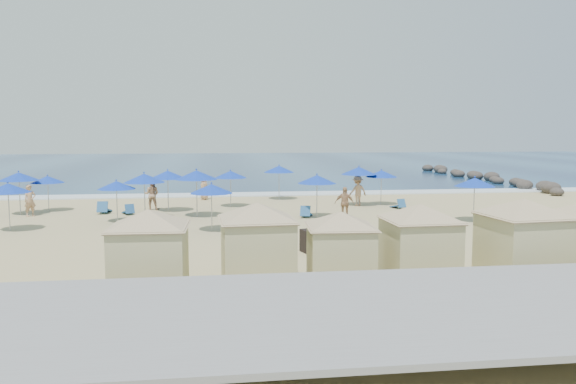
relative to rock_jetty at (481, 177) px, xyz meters
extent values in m
plane|color=tan|center=(-24.01, -24.90, -0.36)|extent=(160.00, 160.00, 0.00)
cube|color=navy|center=(-24.01, 30.10, -0.33)|extent=(160.00, 80.00, 0.06)
cube|color=white|center=(-24.01, -9.40, -0.32)|extent=(160.00, 2.50, 0.08)
cube|color=gray|center=(-24.01, -37.90, 0.19)|extent=(160.00, 2.20, 1.10)
cube|color=gray|center=(-24.01, -40.90, 0.80)|extent=(160.00, 4.00, 0.12)
ellipsoid|color=#2D2825|center=(-0.61, -12.90, -0.09)|extent=(1.00, 1.00, 0.65)
ellipsoid|color=#2D2825|center=(-0.13, -11.40, 0.05)|extent=(1.48, 1.48, 0.96)
ellipsoid|color=#2D2825|center=(0.35, -9.90, 0.02)|extent=(1.40, 1.40, 0.91)
ellipsoid|color=#2D2825|center=(-0.49, -8.40, 0.00)|extent=(1.32, 1.32, 0.86)
ellipsoid|color=#2D2825|center=(-0.01, -6.90, -0.02)|extent=(1.24, 1.24, 0.81)
ellipsoid|color=#2D2825|center=(0.47, -5.40, -0.04)|extent=(1.16, 1.16, 0.75)
ellipsoid|color=#2D2825|center=(-0.37, -3.90, -0.06)|extent=(1.08, 1.08, 0.70)
ellipsoid|color=#2D2825|center=(0.11, -2.40, -0.09)|extent=(1.00, 1.00, 0.65)
ellipsoid|color=#2D2825|center=(0.59, -0.90, 0.05)|extent=(1.48, 1.48, 0.96)
ellipsoid|color=#2D2825|center=(-0.25, 0.60, 0.02)|extent=(1.40, 1.40, 0.91)
ellipsoid|color=#2D2825|center=(0.23, 2.10, 0.00)|extent=(1.32, 1.32, 0.86)
ellipsoid|color=#2D2825|center=(-0.61, 3.60, -0.02)|extent=(1.24, 1.24, 0.81)
ellipsoid|color=#2D2825|center=(-0.13, 5.10, -0.04)|extent=(1.16, 1.16, 0.75)
ellipsoid|color=#2D2825|center=(0.35, 6.60, -0.06)|extent=(1.08, 1.08, 0.70)
ellipsoid|color=#2D2825|center=(-0.49, 8.10, -0.09)|extent=(1.00, 1.00, 0.65)
ellipsoid|color=#2D2825|center=(-0.01, 9.60, 0.05)|extent=(1.48, 1.48, 0.96)
ellipsoid|color=#2D2825|center=(0.47, 11.10, 0.02)|extent=(1.40, 1.40, 0.91)
ellipsoid|color=#2D2825|center=(-0.37, 12.60, 0.00)|extent=(1.32, 1.32, 0.86)
cube|color=black|center=(-21.59, -29.54, 0.08)|extent=(1.10, 1.10, 0.88)
cube|color=#C5BC87|center=(-27.25, -34.72, 0.64)|extent=(2.08, 2.08, 2.01)
cube|color=tan|center=(-27.25, -34.72, 1.64)|extent=(2.19, 2.19, 0.08)
pyramid|color=tan|center=(-27.25, -34.72, 2.14)|extent=(4.39, 4.39, 0.50)
cube|color=#C5BC87|center=(-24.16, -34.13, 0.67)|extent=(2.14, 2.14, 2.06)
cube|color=tan|center=(-24.16, -34.13, 1.69)|extent=(2.25, 2.25, 0.08)
pyramid|color=tan|center=(-24.16, -34.13, 2.21)|extent=(4.50, 4.50, 0.51)
cube|color=#C5BC87|center=(-21.72, -34.53, 0.56)|extent=(1.97, 1.97, 1.85)
cube|color=tan|center=(-21.72, -34.53, 1.49)|extent=(2.07, 2.07, 0.07)
pyramid|color=tan|center=(-21.72, -34.53, 1.95)|extent=(4.04, 4.04, 0.46)
cube|color=#C5BC87|center=(-19.21, -34.39, 0.63)|extent=(2.04, 2.04, 1.98)
cube|color=tan|center=(-19.21, -34.39, 1.62)|extent=(2.14, 2.14, 0.08)
pyramid|color=tan|center=(-19.21, -34.39, 2.11)|extent=(4.34, 4.34, 0.50)
cube|color=#C5BC87|center=(-16.11, -34.83, 0.70)|extent=(2.31, 2.31, 2.12)
cube|color=tan|center=(-16.11, -34.83, 1.75)|extent=(2.42, 2.42, 0.08)
pyramid|color=tan|center=(-16.11, -34.83, 2.28)|extent=(4.62, 4.62, 0.53)
cylinder|color=#A5A8AD|center=(-35.04, -16.37, 0.50)|extent=(0.05, 0.05, 1.72)
cone|color=#1035B4|center=(-35.04, -16.37, 1.52)|extent=(1.90, 1.90, 0.41)
sphere|color=#1035B4|center=(-35.04, -16.37, 1.77)|extent=(0.07, 0.07, 0.07)
cylinder|color=#A5A8AD|center=(-34.98, -22.96, 0.57)|extent=(0.05, 0.05, 1.86)
cone|color=#1035B4|center=(-34.98, -22.96, 1.67)|extent=(2.06, 2.06, 0.44)
sphere|color=#1035B4|center=(-34.98, -22.96, 1.94)|extent=(0.08, 0.08, 0.08)
cylinder|color=#A5A8AD|center=(-36.24, -17.56, 0.63)|extent=(0.05, 0.05, 1.98)
cone|color=#1035B4|center=(-36.24, -17.56, 1.80)|extent=(2.18, 2.18, 0.47)
sphere|color=#1035B4|center=(-36.24, -17.56, 2.08)|extent=(0.08, 0.08, 0.08)
cylinder|color=#A5A8AD|center=(-30.38, -21.04, 0.52)|extent=(0.05, 0.05, 1.76)
cone|color=#1035B4|center=(-30.38, -21.04, 1.57)|extent=(1.95, 1.95, 0.42)
sphere|color=#1035B4|center=(-30.38, -21.04, 1.82)|extent=(0.07, 0.07, 0.07)
cylinder|color=#A5A8AD|center=(-28.08, -17.36, 0.63)|extent=(0.05, 0.05, 1.98)
cone|color=#1035B4|center=(-28.08, -17.36, 1.80)|extent=(2.19, 2.19, 0.47)
sphere|color=#1035B4|center=(-28.08, -17.36, 2.08)|extent=(0.08, 0.08, 0.08)
cylinder|color=#A5A8AD|center=(-29.09, -20.09, 0.64)|extent=(0.05, 0.05, 2.01)
cone|color=#1035B4|center=(-29.09, -20.09, 1.83)|extent=(2.22, 2.22, 0.48)
sphere|color=#1035B4|center=(-29.09, -20.09, 2.12)|extent=(0.08, 0.08, 0.08)
cylinder|color=#A5A8AD|center=(-25.53, -24.33, 0.56)|extent=(0.05, 0.05, 1.84)
cone|color=#1035B4|center=(-25.53, -24.33, 1.65)|extent=(2.03, 2.03, 0.44)
sphere|color=#1035B4|center=(-25.53, -24.33, 1.91)|extent=(0.08, 0.08, 0.08)
cylinder|color=#A5A8AD|center=(-24.38, -15.80, 0.56)|extent=(0.05, 0.05, 1.85)
cone|color=#1035B4|center=(-24.38, -15.80, 1.66)|extent=(2.04, 2.04, 0.44)
sphere|color=#1035B4|center=(-24.38, -15.80, 1.93)|extent=(0.08, 0.08, 0.08)
cylinder|color=#A5A8AD|center=(-19.89, -20.90, 0.60)|extent=(0.05, 0.05, 1.92)
cone|color=#1035B4|center=(-19.89, -20.90, 1.73)|extent=(2.12, 2.12, 0.45)
sphere|color=#1035B4|center=(-19.89, -20.90, 2.01)|extent=(0.08, 0.08, 0.08)
cylinder|color=#A5A8AD|center=(-20.96, -12.44, 0.60)|extent=(0.05, 0.05, 1.92)
cone|color=#1035B4|center=(-20.96, -12.44, 1.74)|extent=(2.13, 2.13, 0.46)
sphere|color=#1035B4|center=(-20.96, -12.44, 2.02)|extent=(0.08, 0.08, 0.08)
cylinder|color=#A5A8AD|center=(-16.38, -16.41, 0.65)|extent=(0.05, 0.05, 2.03)
cone|color=#1035B4|center=(-16.38, -16.41, 1.85)|extent=(2.24, 2.24, 0.48)
sphere|color=#1035B4|center=(-16.38, -16.41, 2.15)|extent=(0.09, 0.09, 0.09)
cylinder|color=#A5A8AD|center=(-12.08, -23.32, 0.58)|extent=(0.05, 0.05, 1.89)
cone|color=#1035B4|center=(-12.08, -23.32, 1.71)|extent=(2.09, 2.09, 0.45)
sphere|color=#1035B4|center=(-12.08, -23.32, 1.98)|extent=(0.08, 0.08, 0.08)
cylinder|color=#A5A8AD|center=(-26.35, -19.69, 0.69)|extent=(0.06, 0.06, 2.11)
cone|color=#1035B4|center=(-26.35, -19.69, 1.95)|extent=(2.34, 2.34, 0.50)
sphere|color=#1035B4|center=(-26.35, -19.69, 2.25)|extent=(0.09, 0.09, 0.09)
cylinder|color=#A5A8AD|center=(-14.84, -16.14, 0.55)|extent=(0.05, 0.05, 1.83)
cone|color=#1035B4|center=(-14.84, -16.14, 1.64)|extent=(2.02, 2.02, 0.43)
sphere|color=#1035B4|center=(-14.84, -16.14, 1.90)|extent=(0.08, 0.08, 0.08)
cube|color=#26588D|center=(-31.66, -17.53, -0.19)|extent=(0.65, 1.29, 0.35)
cube|color=#26588D|center=(-31.68, -18.06, 0.06)|extent=(0.61, 0.37, 0.61)
cube|color=#26588D|center=(-30.26, -18.18, -0.22)|extent=(0.85, 1.18, 0.30)
cube|color=#26588D|center=(-30.10, -18.60, 0.00)|extent=(0.58, 0.45, 0.52)
cube|color=#26588D|center=(-24.52, -24.04, -0.21)|extent=(0.71, 1.21, 0.31)
cube|color=#26588D|center=(-24.60, -24.52, 0.02)|extent=(0.58, 0.39, 0.55)
cube|color=#26588D|center=(-20.40, -20.52, -0.21)|extent=(0.85, 1.27, 0.32)
cube|color=#26588D|center=(-20.54, -20.99, 0.03)|extent=(0.61, 0.46, 0.56)
cube|color=#26588D|center=(-14.31, -17.83, -0.22)|extent=(0.73, 1.16, 0.30)
cube|color=#26588D|center=(-14.21, -18.27, 0.00)|extent=(0.56, 0.40, 0.52)
imported|color=tan|center=(-35.47, -18.32, 0.52)|extent=(0.76, 0.73, 1.76)
imported|color=tan|center=(-29.09, -16.54, 0.57)|extent=(1.01, 0.85, 1.86)
imported|color=tan|center=(-18.56, -21.72, 0.51)|extent=(1.11, 0.75, 1.75)
imported|color=tan|center=(-16.45, -16.41, 0.59)|extent=(1.38, 1.02, 1.90)
imported|color=tan|center=(-26.06, -11.90, 0.47)|extent=(0.68, 0.90, 1.66)
camera|label=1|loc=(-25.44, -50.57, 4.30)|focal=35.00mm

